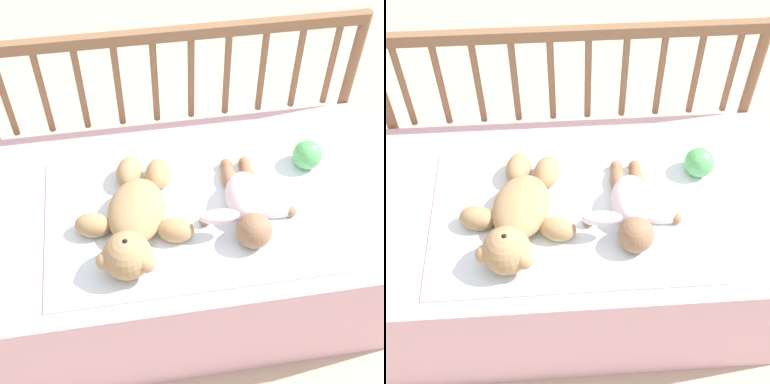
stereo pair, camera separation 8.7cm
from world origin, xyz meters
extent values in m
plane|color=#C6B293|center=(0.00, 0.00, 0.00)|extent=(12.00, 12.00, 0.00)
cube|color=#EDB7C6|center=(0.00, 0.00, 0.22)|extent=(1.24, 0.71, 0.44)
cylinder|color=brown|center=(0.60, 0.38, 0.39)|extent=(0.04, 0.04, 0.78)
cube|color=brown|center=(0.00, 0.38, 0.77)|extent=(1.20, 0.03, 0.04)
cylinder|color=brown|center=(-0.52, 0.38, 0.60)|extent=(0.02, 0.02, 0.31)
cylinder|color=brown|center=(-0.41, 0.38, 0.60)|extent=(0.02, 0.02, 0.31)
cylinder|color=brown|center=(-0.29, 0.38, 0.60)|extent=(0.02, 0.02, 0.31)
cylinder|color=brown|center=(-0.17, 0.38, 0.60)|extent=(0.02, 0.02, 0.31)
cylinder|color=brown|center=(-0.06, 0.38, 0.60)|extent=(0.02, 0.02, 0.31)
cylinder|color=brown|center=(0.06, 0.38, 0.60)|extent=(0.02, 0.02, 0.31)
cylinder|color=brown|center=(0.17, 0.38, 0.60)|extent=(0.02, 0.02, 0.31)
cylinder|color=brown|center=(0.29, 0.38, 0.60)|extent=(0.02, 0.02, 0.31)
cylinder|color=brown|center=(0.41, 0.38, 0.60)|extent=(0.02, 0.02, 0.31)
cylinder|color=brown|center=(0.52, 0.38, 0.60)|extent=(0.02, 0.02, 0.31)
cube|color=white|center=(-0.02, -0.05, 0.45)|extent=(0.80, 0.52, 0.01)
ellipsoid|color=tan|center=(-0.16, -0.05, 0.49)|extent=(0.21, 0.26, 0.09)
sphere|color=tan|center=(-0.20, -0.20, 0.51)|extent=(0.13, 0.13, 0.13)
sphere|color=tan|center=(-0.20, -0.20, 0.54)|extent=(0.05, 0.05, 0.05)
sphere|color=black|center=(-0.20, -0.20, 0.57)|extent=(0.02, 0.02, 0.02)
sphere|color=tan|center=(-0.15, -0.24, 0.51)|extent=(0.05, 0.05, 0.05)
sphere|color=tan|center=(-0.25, -0.21, 0.51)|extent=(0.05, 0.05, 0.05)
ellipsoid|color=tan|center=(-0.06, -0.12, 0.48)|extent=(0.12, 0.09, 0.07)
ellipsoid|color=tan|center=(-0.29, -0.07, 0.48)|extent=(0.12, 0.09, 0.07)
ellipsoid|color=tan|center=(-0.09, 0.09, 0.48)|extent=(0.10, 0.13, 0.08)
ellipsoid|color=tan|center=(-0.17, 0.11, 0.48)|extent=(0.10, 0.13, 0.08)
ellipsoid|color=white|center=(0.15, -0.05, 0.49)|extent=(0.12, 0.18, 0.10)
sphere|color=#936B4C|center=(0.15, -0.17, 0.49)|extent=(0.10, 0.10, 0.10)
ellipsoid|color=white|center=(0.24, -0.09, 0.46)|extent=(0.11, 0.04, 0.04)
ellipsoid|color=white|center=(0.06, -0.13, 0.53)|extent=(0.11, 0.04, 0.04)
sphere|color=#936B4C|center=(0.27, -0.10, 0.46)|extent=(0.03, 0.03, 0.03)
sphere|color=#936B4C|center=(0.02, -0.09, 0.46)|extent=(0.03, 0.03, 0.03)
ellipsoid|color=#936B4C|center=(0.18, 0.06, 0.47)|extent=(0.05, 0.11, 0.05)
ellipsoid|color=#936B4C|center=(0.12, 0.06, 0.47)|extent=(0.05, 0.11, 0.05)
sphere|color=#936B4C|center=(0.18, 0.11, 0.46)|extent=(0.04, 0.04, 0.04)
sphere|color=#936B4C|center=(0.13, 0.11, 0.46)|extent=(0.04, 0.04, 0.04)
sphere|color=#59BF66|center=(0.37, 0.09, 0.49)|extent=(0.09, 0.09, 0.09)
camera|label=1|loc=(-0.15, -0.98, 1.66)|focal=50.00mm
camera|label=2|loc=(-0.07, -0.99, 1.66)|focal=50.00mm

